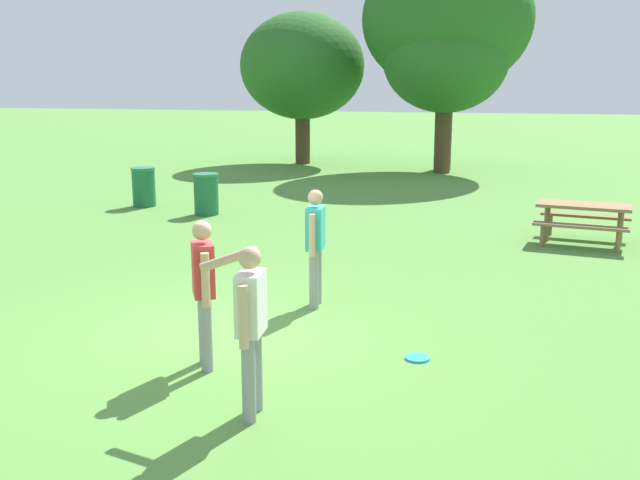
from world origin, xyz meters
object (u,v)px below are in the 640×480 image
object	(u,v)px
person_thrower	(315,240)
trash_can_beside_table	(206,194)
picnic_table_near	(584,215)
tree_tall_left	(302,67)
person_bystander	(204,284)
frisbee	(417,358)
tree_far_right	(446,60)
tree_broad_center	(447,20)
trash_can_further_along	(144,187)
person_catcher	(250,318)

from	to	relation	value
person_thrower	trash_can_beside_table	xyz separation A→B (m)	(-4.14, 6.25, -0.46)
person_thrower	picnic_table_near	bearing A→B (deg)	51.34
person_thrower	tree_tall_left	bearing A→B (deg)	105.30
person_bystander	picnic_table_near	size ratio (longest dim) A/B	0.85
frisbee	tree_tall_left	size ratio (longest dim) A/B	0.05
picnic_table_near	tree_far_right	xyz separation A→B (m)	(-3.43, 10.24, 3.11)
person_thrower	picnic_table_near	world-z (taller)	person_thrower
frisbee	tree_far_right	xyz separation A→B (m)	(-1.00, 16.95, 3.66)
frisbee	person_thrower	bearing A→B (deg)	133.69
tree_broad_center	tree_far_right	bearing A→B (deg)	-86.27
tree_far_right	trash_can_further_along	bearing A→B (deg)	-128.73
person_catcher	trash_can_further_along	distance (m)	12.20
person_bystander	tree_far_right	size ratio (longest dim) A/B	0.30
person_catcher	picnic_table_near	world-z (taller)	person_catcher
tree_tall_left	tree_broad_center	world-z (taller)	tree_broad_center
tree_tall_left	tree_far_right	bearing A→B (deg)	-16.84
trash_can_beside_table	tree_far_right	world-z (taller)	tree_far_right
person_bystander	person_thrower	bearing A→B (deg)	75.15
person_thrower	person_catcher	world-z (taller)	same
tree_tall_left	person_bystander	bearing A→B (deg)	-78.39
person_catcher	trash_can_further_along	world-z (taller)	person_catcher
trash_can_further_along	tree_far_right	xyz separation A→B (m)	(6.67, 8.31, 3.19)
person_catcher	trash_can_beside_table	distance (m)	10.67
person_thrower	tree_far_right	size ratio (longest dim) A/B	0.30
person_catcher	trash_can_beside_table	bearing A→B (deg)	114.17
person_thrower	person_bystander	xyz separation A→B (m)	(-0.65, -2.44, 0.00)
frisbee	tree_broad_center	world-z (taller)	tree_broad_center
trash_can_further_along	person_catcher	bearing A→B (deg)	-58.92
person_catcher	tree_far_right	world-z (taller)	tree_far_right
picnic_table_near	trash_can_further_along	bearing A→B (deg)	169.21
trash_can_beside_table	person_catcher	bearing A→B (deg)	-65.83
trash_can_further_along	tree_broad_center	xyz separation A→B (m)	(6.62, 9.05, 4.49)
picnic_table_near	trash_can_beside_table	distance (m)	8.26
tree_tall_left	tree_broad_center	bearing A→B (deg)	-9.26
person_thrower	person_catcher	xyz separation A→B (m)	(0.23, -3.48, 0.02)
person_thrower	tree_broad_center	distance (m)	16.52
tree_broad_center	person_catcher	bearing A→B (deg)	-90.96
person_thrower	tree_broad_center	size ratio (longest dim) A/B	0.22
frisbee	tree_tall_left	distance (m)	19.85
person_thrower	person_catcher	size ratio (longest dim) A/B	1.00
trash_can_further_along	tree_tall_left	world-z (taller)	tree_tall_left
person_bystander	trash_can_beside_table	size ratio (longest dim) A/B	1.71
trash_can_beside_table	trash_can_further_along	xyz separation A→B (m)	(-1.93, 0.72, 0.00)
person_bystander	tree_far_right	bearing A→B (deg)	85.97
person_bystander	trash_can_further_along	xyz separation A→B (m)	(-5.42, 9.40, -0.46)
tree_tall_left	tree_broad_center	distance (m)	5.44
person_bystander	trash_can_beside_table	distance (m)	9.37
tree_broad_center	tree_far_right	size ratio (longest dim) A/B	1.36
tree_tall_left	tree_far_right	world-z (taller)	tree_far_right
person_bystander	frisbee	world-z (taller)	person_bystander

